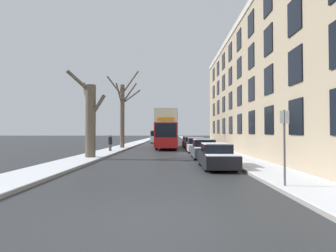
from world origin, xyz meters
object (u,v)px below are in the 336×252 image
object	(u,v)px
parked_car_0	(217,157)
street_sign_post	(284,144)
oncoming_van	(156,136)
parked_car_3	(191,143)
double_decker_bus	(167,128)
parked_car_1	(204,149)
parked_car_2	(196,145)
pedestrian_left_sidewalk	(110,143)
bare_tree_left_1	(123,112)
bare_tree_left_0	(90,118)
parked_car_4	(188,142)

from	to	relation	value
parked_car_0	street_sign_post	xyz separation A→B (m)	(1.37, -5.54, 0.93)
oncoming_van	parked_car_0	bearing A→B (deg)	-81.33
parked_car_3	double_decker_bus	bearing A→B (deg)	-175.19
parked_car_1	parked_car_3	bearing A→B (deg)	90.00
parked_car_1	street_sign_post	world-z (taller)	street_sign_post
parked_car_3	parked_car_2	bearing A→B (deg)	-90.00
double_decker_bus	pedestrian_left_sidewalk	xyz separation A→B (m)	(-5.45, -7.10, -1.61)
bare_tree_left_1	parked_car_0	xyz separation A→B (m)	(8.37, -16.97, -3.85)
parked_car_2	double_decker_bus	bearing A→B (deg)	116.21
bare_tree_left_0	parked_car_1	size ratio (longest dim) A/B	1.61
bare_tree_left_0	oncoming_van	distance (m)	30.37
parked_car_4	oncoming_van	world-z (taller)	oncoming_van
parked_car_3	parked_car_0	bearing A→B (deg)	-90.00
bare_tree_left_1	parked_car_2	size ratio (longest dim) A/B	2.03
double_decker_bus	parked_car_2	xyz separation A→B (m)	(3.07, -6.24, -1.90)
bare_tree_left_1	oncoming_van	size ratio (longest dim) A/B	1.84
parked_car_1	parked_car_3	size ratio (longest dim) A/B	0.98
double_decker_bus	parked_car_1	size ratio (longest dim) A/B	2.76
parked_car_2	parked_car_4	world-z (taller)	parked_car_2
parked_car_3	oncoming_van	bearing A→B (deg)	107.98
parked_car_3	pedestrian_left_sidewalk	size ratio (longest dim) A/B	2.36
bare_tree_left_0	parked_car_0	bearing A→B (deg)	-29.28
parked_car_1	double_decker_bus	bearing A→B (deg)	103.59
bare_tree_left_1	pedestrian_left_sidewalk	size ratio (longest dim) A/B	5.29
parked_car_3	bare_tree_left_1	bearing A→B (deg)	-169.45
bare_tree_left_1	bare_tree_left_0	bearing A→B (deg)	-90.84
pedestrian_left_sidewalk	street_sign_post	bearing A→B (deg)	-11.59
parked_car_3	parked_car_4	size ratio (longest dim) A/B	1.00
parked_car_4	oncoming_van	size ratio (longest dim) A/B	0.82
bare_tree_left_0	oncoming_van	bearing A→B (deg)	83.90
bare_tree_left_0	pedestrian_left_sidewalk	bearing A→B (deg)	89.82
double_decker_bus	parked_car_3	distance (m)	3.63
bare_tree_left_1	pedestrian_left_sidewalk	world-z (taller)	bare_tree_left_1
parked_car_0	parked_car_3	world-z (taller)	parked_car_3
double_decker_bus	parked_car_4	bearing A→B (deg)	60.18
double_decker_bus	pedestrian_left_sidewalk	world-z (taller)	double_decker_bus
parked_car_3	oncoming_van	distance (m)	17.27
bare_tree_left_0	street_sign_post	xyz separation A→B (m)	(9.91, -10.33, -1.47)
parked_car_2	pedestrian_left_sidewalk	distance (m)	8.57
parked_car_3	parked_car_4	distance (m)	5.10
parked_car_0	parked_car_2	xyz separation A→B (m)	(-0.00, 12.03, 0.03)
parked_car_0	street_sign_post	size ratio (longest dim) A/B	1.52
parked_car_1	parked_car_2	world-z (taller)	parked_car_1
parked_car_0	pedestrian_left_sidewalk	distance (m)	14.05
parked_car_0	parked_car_2	distance (m)	12.03
parked_car_2	street_sign_post	distance (m)	17.64
parked_car_4	pedestrian_left_sidewalk	size ratio (longest dim) A/B	2.37
parked_car_3	parked_car_1	bearing A→B (deg)	-90.00
bare_tree_left_0	parked_car_2	world-z (taller)	bare_tree_left_0
bare_tree_left_1	parked_car_4	xyz separation A→B (m)	(8.37, 6.66, -3.84)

